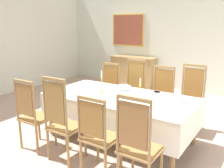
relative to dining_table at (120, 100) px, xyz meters
The scene contains 21 objects.
ground 0.71m from the dining_table, 90.00° to the left, with size 8.11×7.04×0.04m, color #BC9F91.
back_wall 3.81m from the dining_table, 90.00° to the left, with size 8.11×0.08×3.28m, color silver.
dining_table is the anchor object (origin of this frame).
tablecloth 0.05m from the dining_table, 90.00° to the left, with size 2.41×1.20×0.45m.
chair_south_a 1.36m from the dining_table, 132.66° to the right, with size 0.44×0.42×1.11m.
chair_north_a 1.36m from the dining_table, 132.74° to the left, with size 0.44×0.42×1.06m.
chair_south_b 1.05m from the dining_table, 106.85° to the right, with size 0.44×0.42×1.22m.
chair_north_b 1.05m from the dining_table, 106.87° to the left, with size 0.44×0.42×1.20m.
chair_south_c 1.04m from the dining_table, 73.17° to the right, with size 0.44×0.42×1.06m.
chair_north_c 1.05m from the dining_table, 73.22° to the left, with size 0.44×0.42×1.11m.
chair_south_d 1.32m from the dining_table, 49.39° to the right, with size 0.44×0.42×1.16m.
chair_north_d 1.32m from the dining_table, 49.44° to the left, with size 0.44×0.42×1.19m.
soup_tureen 0.19m from the dining_table, ahead, with size 0.27×0.27×0.22m.
candlestick_west 0.43m from the dining_table, behind, with size 0.07×0.07×0.37m.
candlestick_east 0.42m from the dining_table, ahead, with size 0.07×0.07×0.33m.
bowl_near_left 0.64m from the dining_table, 44.21° to the left, with size 0.14×0.14×0.03m.
bowl_near_right 0.81m from the dining_table, 34.01° to the left, with size 0.15×0.15×0.03m.
spoon_primary 0.73m from the dining_table, 40.28° to the left, with size 0.03×0.18×0.01m.
spoon_secondary 0.91m from the dining_table, 31.74° to the left, with size 0.04×0.18×0.01m.
sideboard 3.74m from the dining_table, 115.33° to the left, with size 1.44×0.48×0.90m.
framed_painting 4.24m from the dining_table, 118.25° to the left, with size 1.12×0.05×0.99m.
Camera 1 is at (2.00, -3.37, 1.89)m, focal length 39.44 mm.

